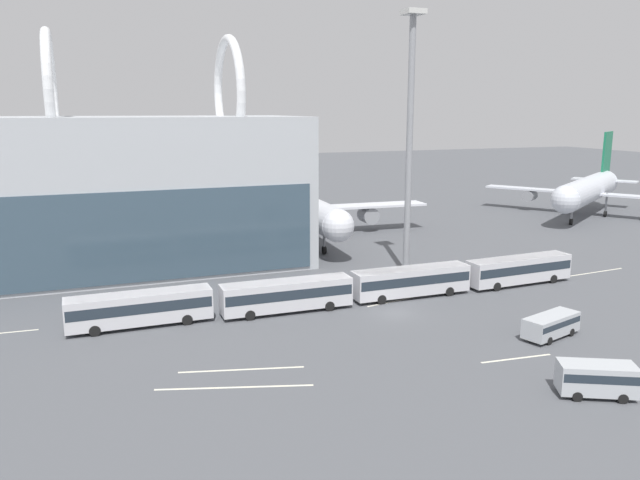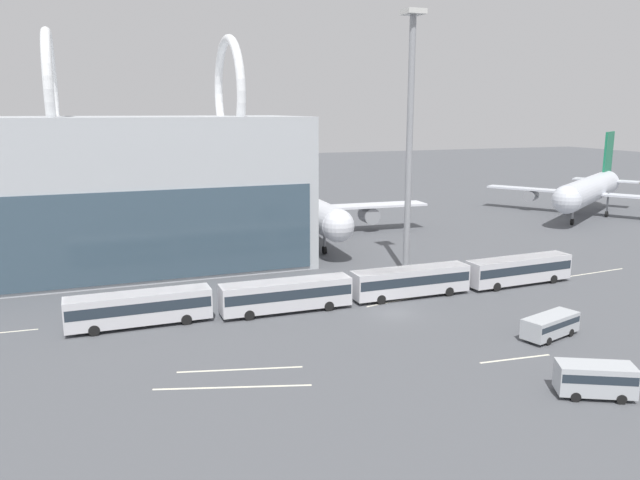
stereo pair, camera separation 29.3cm
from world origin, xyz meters
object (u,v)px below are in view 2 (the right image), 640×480
at_px(airliner_at_gate_far, 298,205).
at_px(shuttle_bus_1, 286,294).
at_px(shuttle_bus_0, 139,307).
at_px(airliner_parked_remote, 590,189).
at_px(shuttle_bus_3, 519,269).
at_px(shuttle_bus_2, 411,280).
at_px(service_van_foreground, 550,324).
at_px(service_van_crossing, 595,378).
at_px(floodlight_mast, 410,129).

relative_size(airliner_at_gate_far, shuttle_bus_1, 3.34).
bearing_deg(shuttle_bus_0, airliner_parked_remote, 20.93).
bearing_deg(shuttle_bus_3, airliner_parked_remote, 36.08).
relative_size(shuttle_bus_2, service_van_foreground, 2.09).
height_order(shuttle_bus_2, service_van_crossing, shuttle_bus_2).
height_order(airliner_at_gate_far, shuttle_bus_0, airliner_at_gate_far).
xyz_separation_m(airliner_at_gate_far, floodlight_mast, (4.71, -26.93, 12.56)).
bearing_deg(service_van_crossing, service_van_foreground, 91.18).
relative_size(shuttle_bus_1, shuttle_bus_2, 1.00).
height_order(airliner_parked_remote, service_van_crossing, airliner_parked_remote).
height_order(airliner_at_gate_far, shuttle_bus_3, airliner_at_gate_far).
bearing_deg(shuttle_bus_1, shuttle_bus_2, 0.88).
height_order(airliner_at_gate_far, shuttle_bus_1, airliner_at_gate_far).
relative_size(airliner_parked_remote, service_van_crossing, 6.16).
relative_size(shuttle_bus_0, shuttle_bus_2, 1.00).
bearing_deg(airliner_at_gate_far, shuttle_bus_2, 3.98).
xyz_separation_m(shuttle_bus_2, floodlight_mast, (4.10, 8.60, 15.58)).
distance_m(shuttle_bus_1, service_van_crossing, 29.31).
xyz_separation_m(airliner_at_gate_far, shuttle_bus_2, (0.61, -35.53, -3.03)).
xyz_separation_m(shuttle_bus_1, service_van_crossing, (14.53, -25.45, -0.48)).
height_order(shuttle_bus_3, service_van_crossing, shuttle_bus_3).
height_order(shuttle_bus_0, shuttle_bus_1, same).
bearing_deg(airliner_parked_remote, shuttle_bus_0, -12.22).
relative_size(airliner_at_gate_far, airliner_parked_remote, 1.27).
height_order(airliner_at_gate_far, service_van_crossing, airliner_at_gate_far).
bearing_deg(airliner_parked_remote, shuttle_bus_3, 4.95).
bearing_deg(service_van_crossing, shuttle_bus_1, 146.84).
distance_m(airliner_parked_remote, shuttle_bus_3, 54.89).
height_order(shuttle_bus_2, shuttle_bus_3, same).
bearing_deg(service_van_foreground, shuttle_bus_0, -41.94).
distance_m(shuttle_bus_2, shuttle_bus_3, 13.99).
height_order(airliner_at_gate_far, service_van_foreground, airliner_at_gate_far).
xyz_separation_m(shuttle_bus_1, shuttle_bus_3, (27.97, 0.01, 0.00)).
distance_m(airliner_parked_remote, service_van_crossing, 82.09).
height_order(shuttle_bus_0, shuttle_bus_3, same).
bearing_deg(shuttle_bus_0, service_van_foreground, -25.89).
xyz_separation_m(airliner_parked_remote, shuttle_bus_1, (-70.72, -34.28, -3.21)).
xyz_separation_m(shuttle_bus_0, shuttle_bus_2, (27.97, -0.74, 0.00)).
xyz_separation_m(shuttle_bus_2, service_van_foreground, (5.62, -15.12, -0.67)).
relative_size(shuttle_bus_1, service_van_foreground, 2.09).
distance_m(airliner_at_gate_far, shuttle_bus_3, 38.62).
bearing_deg(shuttle_bus_1, service_van_crossing, -59.79).
relative_size(shuttle_bus_0, floodlight_mast, 0.43).
distance_m(airliner_at_gate_far, service_van_foreground, 51.17).
height_order(service_van_foreground, service_van_crossing, service_van_crossing).
xyz_separation_m(shuttle_bus_0, floodlight_mast, (32.07, 7.86, 15.58)).
distance_m(shuttle_bus_2, floodlight_mast, 18.26).
distance_m(shuttle_bus_3, service_van_crossing, 28.79).
bearing_deg(service_van_foreground, airliner_parked_remote, -152.70).
relative_size(shuttle_bus_2, floodlight_mast, 0.43).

